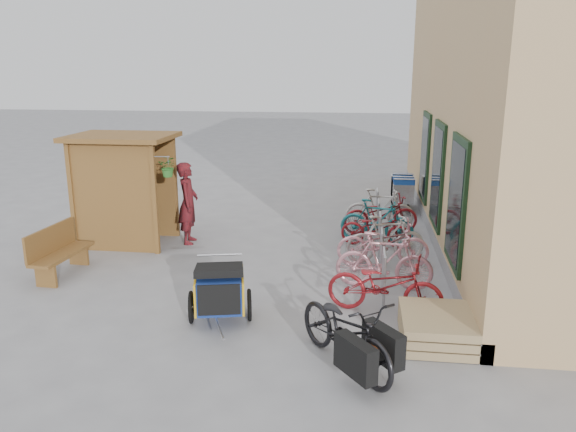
# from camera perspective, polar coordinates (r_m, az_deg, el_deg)

# --- Properties ---
(ground) EXTENTS (80.00, 80.00, 0.00)m
(ground) POSITION_cam_1_polar(r_m,az_deg,el_deg) (9.83, -4.06, -7.79)
(ground) COLOR gray
(building) EXTENTS (6.07, 13.00, 7.00)m
(building) POSITION_cam_1_polar(r_m,az_deg,el_deg) (14.16, 27.19, 12.13)
(building) COLOR tan
(building) RESTS_ON ground
(kiosk) EXTENTS (2.49, 1.65, 2.40)m
(kiosk) POSITION_cam_1_polar(r_m,az_deg,el_deg) (12.65, -16.67, 4.11)
(kiosk) COLOR brown
(kiosk) RESTS_ON ground
(bike_rack) EXTENTS (0.05, 5.35, 0.86)m
(bike_rack) POSITION_cam_1_polar(r_m,az_deg,el_deg) (11.75, 9.31, -1.45)
(bike_rack) COLOR #A5A8AD
(bike_rack) RESTS_ON ground
(pallet_stack) EXTENTS (1.00, 1.20, 0.40)m
(pallet_stack) POSITION_cam_1_polar(r_m,az_deg,el_deg) (8.37, 14.84, -10.92)
(pallet_stack) COLOR tan
(pallet_stack) RESTS_ON ground
(bench) EXTENTS (0.56, 1.52, 0.94)m
(bench) POSITION_cam_1_polar(r_m,az_deg,el_deg) (11.29, -22.34, -3.28)
(bench) COLOR brown
(bench) RESTS_ON ground
(shopping_carts) EXTENTS (0.57, 1.57, 1.02)m
(shopping_carts) POSITION_cam_1_polar(r_m,az_deg,el_deg) (15.57, 11.49, 2.77)
(shopping_carts) COLOR silver
(shopping_carts) RESTS_ON ground
(child_trailer) EXTENTS (1.04, 1.65, 0.95)m
(child_trailer) POSITION_cam_1_polar(r_m,az_deg,el_deg) (8.67, -6.95, -7.30)
(child_trailer) COLOR #1B3896
(child_trailer) RESTS_ON ground
(cargo_bike) EXTENTS (1.71, 1.94, 1.01)m
(cargo_bike) POSITION_cam_1_polar(r_m,az_deg,el_deg) (7.38, 6.05, -11.62)
(cargo_bike) COLOR black
(cargo_bike) RESTS_ON ground
(person_kiosk) EXTENTS (0.51, 0.71, 1.80)m
(person_kiosk) POSITION_cam_1_polar(r_m,az_deg,el_deg) (12.48, -10.12, 1.30)
(person_kiosk) COLOR maroon
(person_kiosk) RESTS_ON ground
(bike_0) EXTENTS (1.92, 1.00, 0.96)m
(bike_0) POSITION_cam_1_polar(r_m,az_deg,el_deg) (8.98, 9.81, -6.93)
(bike_0) COLOR maroon
(bike_0) RESTS_ON ground
(bike_1) EXTENTS (1.73, 0.63, 1.02)m
(bike_1) POSITION_cam_1_polar(r_m,az_deg,el_deg) (9.97, 9.75, -4.51)
(bike_1) COLOR pink
(bike_1) RESTS_ON ground
(bike_2) EXTENTS (1.80, 0.68, 0.94)m
(bike_2) POSITION_cam_1_polar(r_m,az_deg,el_deg) (11.08, 9.63, -2.74)
(bike_2) COLOR pink
(bike_2) RESTS_ON ground
(bike_3) EXTENTS (1.68, 0.87, 0.97)m
(bike_3) POSITION_cam_1_polar(r_m,az_deg,el_deg) (11.31, 9.86, -2.30)
(bike_3) COLOR beige
(bike_3) RESTS_ON ground
(bike_4) EXTENTS (1.59, 0.78, 0.80)m
(bike_4) POSITION_cam_1_polar(r_m,az_deg,el_deg) (12.29, 8.92, -1.28)
(bike_4) COLOR maroon
(bike_4) RESTS_ON ground
(bike_5) EXTENTS (1.70, 0.83, 0.99)m
(bike_5) POSITION_cam_1_polar(r_m,az_deg,el_deg) (12.50, 9.00, -0.56)
(bike_5) COLOR #1C6A72
(bike_5) RESTS_ON ground
(bike_6) EXTENTS (1.85, 1.00, 0.92)m
(bike_6) POSITION_cam_1_polar(r_m,az_deg,el_deg) (13.25, 9.40, 0.17)
(bike_6) COLOR maroon
(bike_6) RESTS_ON ground
(bike_7) EXTENTS (1.64, 0.48, 0.98)m
(bike_7) POSITION_cam_1_polar(r_m,az_deg,el_deg) (13.62, 9.30, 0.71)
(bike_7) COLOR beige
(bike_7) RESTS_ON ground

